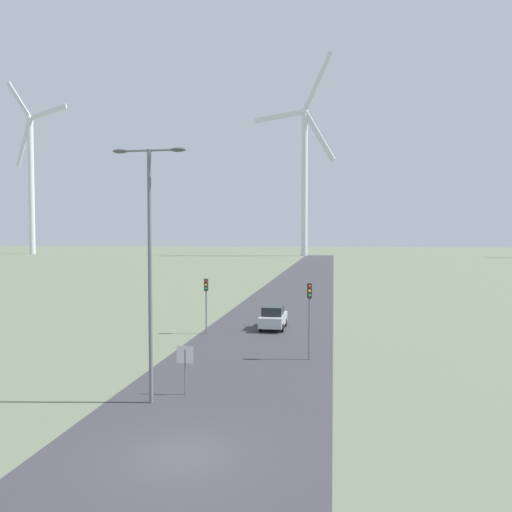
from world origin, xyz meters
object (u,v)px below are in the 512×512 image
(wind_turbine_far_left, at_px, (31,172))
(wind_turbine_left, at_px, (305,168))
(traffic_light_post_near_right, at_px, (309,304))
(stop_sign_near, at_px, (185,361))
(traffic_light_post_near_left, at_px, (206,294))
(car_approaching, at_px, (273,317))
(streetlamp, at_px, (150,247))

(wind_turbine_far_left, bearing_deg, wind_turbine_left, -0.50)
(traffic_light_post_near_right, bearing_deg, stop_sign_near, -125.98)
(traffic_light_post_near_left, height_order, car_approaching, traffic_light_post_near_left)
(car_approaching, distance_m, wind_turbine_left, 143.30)
(streetlamp, xyz_separation_m, car_approaching, (3.26, 18.13, -6.01))
(streetlamp, distance_m, stop_sign_near, 5.61)
(wind_turbine_far_left, relative_size, wind_turbine_left, 0.97)
(traffic_light_post_near_left, height_order, wind_turbine_far_left, wind_turbine_far_left)
(stop_sign_near, relative_size, car_approaching, 0.55)
(traffic_light_post_near_left, relative_size, car_approaching, 1.00)
(stop_sign_near, relative_size, traffic_light_post_near_left, 0.55)
(traffic_light_post_near_left, distance_m, car_approaching, 5.88)
(traffic_light_post_near_right, bearing_deg, car_approaching, 109.39)
(wind_turbine_far_left, bearing_deg, stop_sign_near, -55.05)
(stop_sign_near, bearing_deg, wind_turbine_far_left, 124.95)
(streetlamp, height_order, wind_turbine_far_left, wind_turbine_far_left)
(stop_sign_near, relative_size, wind_turbine_left, 0.03)
(streetlamp, xyz_separation_m, traffic_light_post_near_right, (6.56, 8.76, -3.59))
(stop_sign_near, bearing_deg, traffic_light_post_near_left, 100.64)
(traffic_light_post_near_left, relative_size, traffic_light_post_near_right, 0.91)
(stop_sign_near, xyz_separation_m, traffic_light_post_near_right, (5.40, 7.43, 1.74))
(streetlamp, xyz_separation_m, wind_turbine_left, (-2.45, 158.03, 24.48))
(car_approaching, xyz_separation_m, wind_turbine_far_left, (-112.27, 140.84, 30.96))
(streetlamp, relative_size, traffic_light_post_near_right, 2.45)
(car_approaching, distance_m, wind_turbine_far_left, 182.75)
(traffic_light_post_near_left, relative_size, wind_turbine_left, 0.06)
(streetlamp, bearing_deg, wind_turbine_far_left, 124.44)
(traffic_light_post_near_left, bearing_deg, wind_turbine_far_left, 126.83)
(streetlamp, xyz_separation_m, stop_sign_near, (1.16, 1.33, -5.33))
(traffic_light_post_near_right, xyz_separation_m, wind_turbine_left, (-9.01, 149.27, 28.07))
(traffic_light_post_near_right, xyz_separation_m, car_approaching, (-3.30, 9.37, -2.42))
(car_approaching, bearing_deg, wind_turbine_far_left, 128.56)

